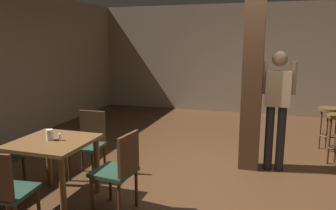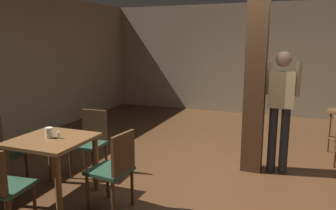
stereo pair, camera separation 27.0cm
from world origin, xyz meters
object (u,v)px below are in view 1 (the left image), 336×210
object	(u,v)px
napkin_cup	(50,135)
salt_shaker	(60,137)
chair_east	(120,168)
standing_person	(277,102)
chair_north	(89,140)
dining_table	(54,152)
chair_south	(4,190)
bar_stool_mid	(329,118)

from	to	relation	value
napkin_cup	salt_shaker	bearing A→B (deg)	10.09
chair_east	standing_person	size ratio (longest dim) A/B	0.52
napkin_cup	chair_north	bearing A→B (deg)	88.54
dining_table	standing_person	bearing A→B (deg)	36.21
dining_table	chair_south	world-z (taller)	chair_south
chair_south	bar_stool_mid	xyz separation A→B (m)	(3.28, 3.82, 0.06)
napkin_cup	bar_stool_mid	distance (m)	4.52
dining_table	napkin_cup	distance (m)	0.21
napkin_cup	standing_person	size ratio (longest dim) A/B	0.07
chair_south	standing_person	bearing A→B (deg)	47.22
salt_shaker	chair_north	bearing A→B (deg)	97.04
chair_north	napkin_cup	distance (m)	0.84
chair_north	bar_stool_mid	xyz separation A→B (m)	(3.34, 2.22, 0.06)
napkin_cup	dining_table	bearing A→B (deg)	-4.47
dining_table	bar_stool_mid	size ratio (longest dim) A/B	1.14
chair_east	bar_stool_mid	size ratio (longest dim) A/B	1.20
napkin_cup	standing_person	distance (m)	3.05
napkin_cup	salt_shaker	distance (m)	0.12
bar_stool_mid	salt_shaker	bearing A→B (deg)	-137.32
chair_east	chair_north	size ratio (longest dim) A/B	1.00
chair_south	chair_east	bearing A→B (deg)	45.59
chair_south	bar_stool_mid	bearing A→B (deg)	49.33
dining_table	standing_person	size ratio (longest dim) A/B	0.49
chair_east	napkin_cup	xyz separation A→B (m)	(-0.87, 0.00, 0.30)
dining_table	chair_east	world-z (taller)	chair_east
chair_north	standing_person	size ratio (longest dim) A/B	0.52
chair_north	dining_table	bearing A→B (deg)	-88.86
chair_north	salt_shaker	bearing A→B (deg)	-82.96
chair_north	bar_stool_mid	world-z (taller)	chair_north
salt_shaker	standing_person	bearing A→B (deg)	36.75
napkin_cup	salt_shaker	size ratio (longest dim) A/B	1.59
chair_north	standing_person	distance (m)	2.69
standing_person	chair_east	bearing A→B (deg)	-132.02
dining_table	standing_person	world-z (taller)	standing_person
chair_south	standing_person	size ratio (longest dim) A/B	0.52
chair_east	bar_stool_mid	world-z (taller)	chair_east
dining_table	napkin_cup	xyz separation A→B (m)	(-0.04, 0.00, 0.20)
chair_south	salt_shaker	distance (m)	0.87
chair_east	salt_shaker	bearing A→B (deg)	178.38
chair_south	napkin_cup	bearing A→B (deg)	95.71
chair_east	salt_shaker	world-z (taller)	chair_east
bar_stool_mid	chair_east	bearing A→B (deg)	-129.59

